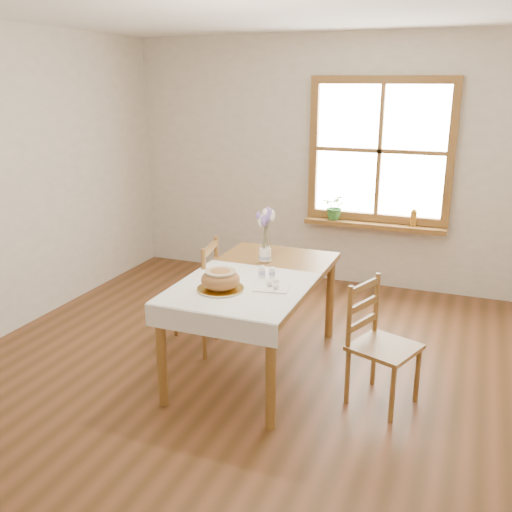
{
  "coord_description": "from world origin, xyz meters",
  "views": [
    {
      "loc": [
        1.46,
        -3.42,
        2.14
      ],
      "look_at": [
        0.0,
        0.3,
        0.9
      ],
      "focal_mm": 40.0,
      "sensor_mm": 36.0,
      "label": 1
    }
  ],
  "objects": [
    {
      "name": "egg_napkin",
      "position": [
        0.21,
        0.06,
        0.77
      ],
      "size": [
        0.26,
        0.23,
        0.01
      ],
      "primitive_type": "cube",
      "rotation": [
        0.0,
        0.0,
        0.16
      ],
      "color": "silver",
      "rests_on": "table_linen"
    },
    {
      "name": "room_walls",
      "position": [
        0.0,
        0.0,
        1.71
      ],
      "size": [
        4.6,
        5.1,
        2.65
      ],
      "color": "silver",
      "rests_on": "ground"
    },
    {
      "name": "eggs",
      "position": [
        0.21,
        0.06,
        0.79
      ],
      "size": [
        0.2,
        0.19,
        0.04
      ],
      "primitive_type": null,
      "rotation": [
        0.0,
        0.0,
        0.16
      ],
      "color": "white",
      "rests_on": "egg_napkin"
    },
    {
      "name": "pepper_shaker",
      "position": [
        0.14,
        0.26,
        0.8
      ],
      "size": [
        0.06,
        0.06,
        0.09
      ],
      "primitive_type": "cylinder",
      "rotation": [
        0.0,
        0.0,
        -0.27
      ],
      "color": "white",
      "rests_on": "table_linen"
    },
    {
      "name": "chair_left",
      "position": [
        -0.64,
        0.41,
        0.46
      ],
      "size": [
        0.52,
        0.5,
        0.92
      ],
      "primitive_type": null,
      "rotation": [
        0.0,
        0.0,
        -1.4
      ],
      "color": "brown",
      "rests_on": "ground"
    },
    {
      "name": "table_linen",
      "position": [
        0.0,
        -0.0,
        0.76
      ],
      "size": [
        0.91,
        0.99,
        0.01
      ],
      "primitive_type": "cube",
      "color": "silver",
      "rests_on": "dining_table"
    },
    {
      "name": "salt_shaker",
      "position": [
        0.07,
        0.24,
        0.81
      ],
      "size": [
        0.05,
        0.05,
        0.09
      ],
      "primitive_type": "cylinder",
      "rotation": [
        0.0,
        0.0,
        0.03
      ],
      "color": "white",
      "rests_on": "table_linen"
    },
    {
      "name": "window_sill",
      "position": [
        0.5,
        2.4,
        0.69
      ],
      "size": [
        1.46,
        0.2,
        0.05
      ],
      "color": "brown",
      "rests_on": "ground"
    },
    {
      "name": "amber_bottle",
      "position": [
        0.89,
        2.4,
        0.8
      ],
      "size": [
        0.07,
        0.07,
        0.18
      ],
      "primitive_type": "cylinder",
      "rotation": [
        0.0,
        0.0,
        -0.16
      ],
      "color": "#AB6D1F",
      "rests_on": "window_sill"
    },
    {
      "name": "window",
      "position": [
        0.5,
        2.47,
        1.45
      ],
      "size": [
        1.46,
        0.08,
        1.46
      ],
      "color": "brown",
      "rests_on": "ground"
    },
    {
      "name": "bread_loaf",
      "position": [
        -0.1,
        -0.1,
        0.85
      ],
      "size": [
        0.27,
        0.27,
        0.15
      ],
      "primitive_type": "ellipsoid",
      "color": "#AE743E",
      "rests_on": "bread_plate"
    },
    {
      "name": "chair_right",
      "position": [
        1.0,
        0.13,
        0.43
      ],
      "size": [
        0.53,
        0.52,
        0.86
      ],
      "primitive_type": null,
      "rotation": [
        0.0,
        0.0,
        1.21
      ],
      "color": "brown",
      "rests_on": "ground"
    },
    {
      "name": "flower_vase",
      "position": [
        -0.05,
        0.63,
        0.8
      ],
      "size": [
        0.1,
        0.1,
        0.11
      ],
      "primitive_type": "cylinder",
      "rotation": [
        0.0,
        0.0,
        -0.01
      ],
      "color": "white",
      "rests_on": "dining_table"
    },
    {
      "name": "bread_plate",
      "position": [
        -0.1,
        -0.1,
        0.77
      ],
      "size": [
        0.34,
        0.34,
        0.02
      ],
      "primitive_type": "cylinder",
      "rotation": [
        0.0,
        0.0,
        -0.08
      ],
      "color": "white",
      "rests_on": "table_linen"
    },
    {
      "name": "dining_table",
      "position": [
        0.0,
        0.3,
        0.66
      ],
      "size": [
        0.9,
        1.6,
        0.75
      ],
      "color": "brown",
      "rests_on": "ground"
    },
    {
      "name": "potted_plant",
      "position": [
        0.08,
        2.4,
        0.82
      ],
      "size": [
        0.29,
        0.31,
        0.21
      ],
      "primitive_type": "imported",
      "rotation": [
        0.0,
        0.0,
        -0.17
      ],
      "color": "#367B31",
      "rests_on": "window_sill"
    },
    {
      "name": "ground",
      "position": [
        0.0,
        0.0,
        0.0
      ],
      "size": [
        5.0,
        5.0,
        0.0
      ],
      "primitive_type": "plane",
      "color": "brown",
      "rests_on": "ground"
    },
    {
      "name": "lavender_bouquet",
      "position": [
        -0.05,
        0.63,
        1.01
      ],
      "size": [
        0.17,
        0.17,
        0.32
      ],
      "primitive_type": null,
      "color": "#725A9F",
      "rests_on": "flower_vase"
    }
  ]
}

